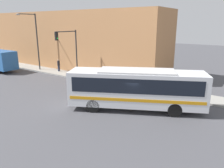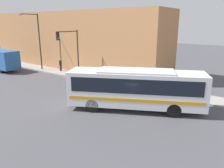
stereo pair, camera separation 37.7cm
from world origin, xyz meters
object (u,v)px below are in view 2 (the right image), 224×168
(delivery_truck, at_px, (0,59))
(pedestrian_near_corner, at_px, (60,65))
(parking_meter, at_px, (88,72))
(street_lamp, at_px, (37,37))
(traffic_light_pole, at_px, (71,46))
(city_bus, at_px, (136,87))
(fire_hydrant, at_px, (122,82))

(delivery_truck, relative_size, pedestrian_near_corner, 4.41)
(parking_meter, bearing_deg, street_lamp, 90.79)
(delivery_truck, bearing_deg, parking_meter, -76.64)
(delivery_truck, bearing_deg, traffic_light_pole, -79.04)
(city_bus, xyz_separation_m, pedestrian_near_corner, (5.87, 15.41, -0.84))
(city_bus, relative_size, fire_hydrant, 14.47)
(traffic_light_pole, xyz_separation_m, street_lamp, (0.80, 7.53, 0.70))
(city_bus, height_order, parking_meter, city_bus)
(parking_meter, relative_size, street_lamp, 0.16)
(parking_meter, relative_size, pedestrian_near_corner, 0.75)
(city_bus, xyz_separation_m, delivery_truck, (1.55, 23.31, -0.25))
(street_lamp, relative_size, pedestrian_near_corner, 4.66)
(traffic_light_pole, bearing_deg, street_lamp, 83.95)
(city_bus, xyz_separation_m, street_lamp, (4.72, 18.58, 2.90))
(traffic_light_pole, distance_m, street_lamp, 7.60)
(fire_hydrant, relative_size, parking_meter, 0.58)
(fire_hydrant, bearing_deg, pedestrian_near_corner, 84.66)
(pedestrian_near_corner, bearing_deg, traffic_light_pole, -114.09)
(traffic_light_pole, relative_size, parking_meter, 4.60)
(delivery_truck, distance_m, parking_meter, 14.29)
(city_bus, distance_m, fire_hydrant, 6.73)
(street_lamp, bearing_deg, traffic_light_pole, -96.05)
(fire_hydrant, bearing_deg, street_lamp, 90.52)
(city_bus, distance_m, pedestrian_near_corner, 16.51)
(pedestrian_near_corner, bearing_deg, street_lamp, 109.93)
(fire_hydrant, xyz_separation_m, parking_meter, (0.00, 4.94, 0.48))
(delivery_truck, height_order, street_lamp, street_lamp)
(city_bus, height_order, street_lamp, street_lamp)
(delivery_truck, relative_size, street_lamp, 0.95)
(city_bus, xyz_separation_m, fire_hydrant, (4.85, 4.47, -1.32))
(parking_meter, bearing_deg, delivery_truck, 103.36)
(fire_hydrant, xyz_separation_m, traffic_light_pole, (-0.93, 6.58, 3.53))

